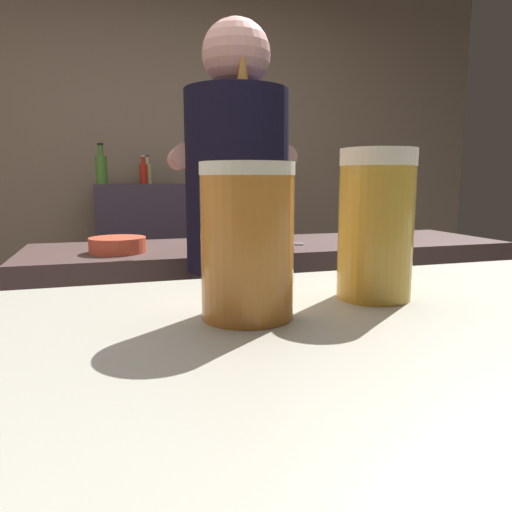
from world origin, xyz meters
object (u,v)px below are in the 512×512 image
at_px(bartender, 238,240).
at_px(mixing_bowl, 118,245).
at_px(bottle_olive_oil, 101,168).
at_px(bottle_hot_sauce, 144,173).
at_px(chefs_knife, 276,244).
at_px(pint_glass_far, 247,241).
at_px(pint_glass_near, 376,225).
at_px(bottle_vinegar, 148,173).
at_px(knife_block, 396,218).

distance_m(bartender, mixing_bowl, 0.54).
bearing_deg(bottle_olive_oil, bottle_hot_sauce, 14.25).
bearing_deg(bottle_olive_oil, chefs_knife, -60.39).
bearing_deg(mixing_bowl, pint_glass_far, -86.74).
xyz_separation_m(pint_glass_far, bottle_olive_oil, (-0.15, 2.83, 0.13)).
distance_m(bartender, pint_glass_far, 1.19).
relative_size(bartender, bottle_hot_sauce, 8.94).
relative_size(pint_glass_far, bottle_hot_sauce, 0.71).
height_order(bartender, bottle_hot_sauce, bartender).
xyz_separation_m(pint_glass_near, bottle_hot_sauce, (-0.02, 2.87, 0.09)).
bearing_deg(bottle_olive_oil, bottle_vinegar, 24.77).
height_order(pint_glass_far, bottle_olive_oil, bottle_olive_oil).
relative_size(knife_block, chefs_knife, 1.15).
height_order(pint_glass_near, bottle_olive_oil, bottle_olive_oil).
bearing_deg(bottle_vinegar, bartender, -85.44).
bearing_deg(bartender, bottle_vinegar, 8.39).
distance_m(chefs_knife, pint_glass_far, 1.67).
bearing_deg(pint_glass_near, pint_glass_far, -168.67).
xyz_separation_m(bartender, chefs_knife, (0.28, 0.41, -0.07)).
relative_size(mixing_bowl, pint_glass_far, 1.61).
height_order(chefs_knife, pint_glass_far, pint_glass_far).
bearing_deg(pint_glass_near, bottle_hot_sauce, 90.46).
relative_size(pint_glass_far, bottle_olive_oil, 0.53).
bearing_deg(bottle_vinegar, pint_glass_far, -92.94).
bearing_deg(knife_block, mixing_bowl, -179.55).
xyz_separation_m(bottle_olive_oil, bottle_hot_sauce, (0.27, 0.07, -0.03)).
xyz_separation_m(knife_block, bottle_vinegar, (-1.01, 1.44, 0.22)).
relative_size(chefs_knife, bottle_olive_oil, 0.94).
distance_m(mixing_bowl, bottle_vinegar, 1.50).
bearing_deg(bottle_olive_oil, pint_glass_far, -87.04).
bearing_deg(knife_block, bottle_vinegar, 125.03).
bearing_deg(bottle_hot_sauce, bottle_olive_oil, -165.75).
bearing_deg(knife_block, pint_glass_far, -127.17).
bearing_deg(bartender, mixing_bowl, 49.72).
distance_m(mixing_bowl, pint_glass_far, 1.53).
relative_size(bottle_olive_oil, bottle_hot_sauce, 1.36).
bearing_deg(pint_glass_far, mixing_bowl, 93.26).
xyz_separation_m(pint_glass_near, pint_glass_far, (-0.14, -0.03, -0.01)).
height_order(pint_glass_near, bottle_hot_sauce, bottle_hot_sauce).
height_order(pint_glass_far, bottle_hot_sauce, bottle_hot_sauce).
bearing_deg(mixing_bowl, knife_block, 0.45).
distance_m(bottle_olive_oil, bottle_hot_sauce, 0.27).
distance_m(chefs_knife, bottle_vinegar, 1.51).
xyz_separation_m(bottle_vinegar, bottle_hot_sauce, (-0.03, -0.07, -0.00)).
bearing_deg(chefs_knife, mixing_bowl, -154.27).
xyz_separation_m(mixing_bowl, bottle_vinegar, (0.24, 1.45, 0.30)).
xyz_separation_m(knife_block, mixing_bowl, (-1.25, -0.01, -0.08)).
bearing_deg(pint_glass_near, chefs_knife, 74.05).
height_order(mixing_bowl, pint_glass_near, pint_glass_near).
xyz_separation_m(mixing_bowl, pint_glass_near, (0.23, -1.49, 0.20)).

